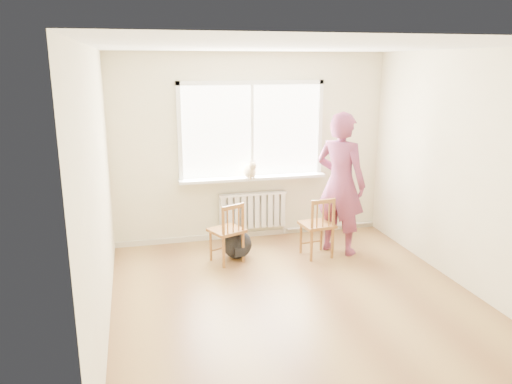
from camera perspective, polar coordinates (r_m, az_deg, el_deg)
floor at (r=5.60m, az=4.98°, el=-12.56°), size 4.50×4.50×0.00m
ceiling at (r=4.99m, az=5.69°, el=16.21°), size 4.50×4.50×0.00m
back_wall at (r=7.25m, az=-0.54°, el=5.05°), size 4.00×0.01×2.70m
window at (r=7.18m, az=-0.50°, el=7.48°), size 2.12×0.05×1.42m
windowsill at (r=7.23m, az=-0.33°, el=1.62°), size 2.15×0.22×0.04m
radiator at (r=7.37m, az=-0.35°, el=-2.06°), size 1.00×0.12×0.55m
heating_pipe at (r=7.88m, az=8.48°, el=-3.85°), size 1.40×0.04×0.04m
baseboard at (r=7.57m, az=-0.49°, el=-4.80°), size 4.00×0.03×0.08m
chair_left at (r=6.50m, az=-3.16°, el=-4.67°), size 0.52×0.51×0.81m
chair_right at (r=6.72m, az=7.16°, el=-4.00°), size 0.46×0.44×0.83m
person at (r=6.81m, az=9.63°, el=0.95°), size 0.81×0.84×1.94m
cat at (r=7.10m, az=-0.69°, el=2.48°), size 0.21×0.41×0.28m
backpack at (r=6.70m, az=-2.14°, el=-6.03°), size 0.46×0.40×0.39m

